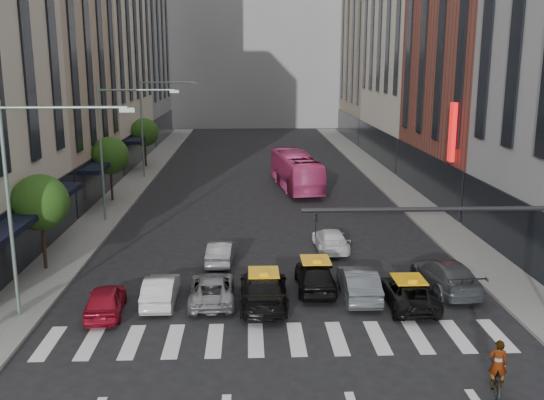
{
  "coord_description": "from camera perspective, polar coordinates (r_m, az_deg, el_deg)",
  "views": [
    {
      "loc": [
        -1.24,
        -20.39,
        10.56
      ],
      "look_at": [
        -0.08,
        8.56,
        4.0
      ],
      "focal_mm": 40.0,
      "sensor_mm": 36.0,
      "label": 1
    }
  ],
  "objects": [
    {
      "name": "taxi_right",
      "position": [
        27.83,
        12.7,
        -8.51
      ],
      "size": [
        2.09,
        4.45,
        1.23
      ],
      "primitive_type": "imported",
      "rotation": [
        0.0,
        0.0,
        3.13
      ],
      "color": "black",
      "rests_on": "ground"
    },
    {
      "name": "building_right_b",
      "position": [
        50.84,
        19.39,
        14.81
      ],
      "size": [
        8.0,
        18.0,
        26.0
      ],
      "primitive_type": "cube",
      "color": "brown",
      "rests_on": "ground"
    },
    {
      "name": "rider",
      "position": [
        21.26,
        20.65,
        -12.45
      ],
      "size": [
        0.68,
        0.55,
        1.63
      ],
      "primitive_type": "imported",
      "rotation": [
        0.0,
        0.0,
        2.84
      ],
      "color": "gray",
      "rests_on": "motorcycle"
    },
    {
      "name": "tree_near",
      "position": [
        32.9,
        -20.97,
        -0.22
      ],
      "size": [
        2.88,
        2.88,
        4.95
      ],
      "color": "black",
      "rests_on": "sidewalk_left"
    },
    {
      "name": "streetlamp_far",
      "position": [
        57.26,
        -11.25,
        7.85
      ],
      "size": [
        5.38,
        0.25,
        9.0
      ],
      "color": "gray",
      "rests_on": "sidewalk_left"
    },
    {
      "name": "tree_far",
      "position": [
        63.65,
        -11.91,
        6.25
      ],
      "size": [
        2.88,
        2.88,
        4.95
      ],
      "color": "black",
      "rests_on": "sidewalk_left"
    },
    {
      "name": "tree_mid",
      "position": [
        48.07,
        -15.01,
        4.06
      ],
      "size": [
        2.88,
        2.88,
        4.95
      ],
      "color": "black",
      "rests_on": "sidewalk_left"
    },
    {
      "name": "car_red",
      "position": [
        27.22,
        -15.41,
        -9.09
      ],
      "size": [
        1.86,
        3.91,
        1.29
      ],
      "primitive_type": "imported",
      "rotation": [
        0.0,
        0.0,
        3.23
      ],
      "color": "maroon",
      "rests_on": "ground"
    },
    {
      "name": "car_silver",
      "position": [
        27.76,
        -5.67,
        -8.3
      ],
      "size": [
        2.21,
        4.49,
        1.23
      ],
      "primitive_type": "imported",
      "rotation": [
        0.0,
        0.0,
        3.18
      ],
      "color": "gray",
      "rests_on": "ground"
    },
    {
      "name": "building_far",
      "position": [
        105.66,
        -1.7,
        16.79
      ],
      "size": [
        30.0,
        10.0,
        36.0
      ],
      "primitive_type": "cube",
      "color": "gray",
      "rests_on": "ground"
    },
    {
      "name": "building_left_d",
      "position": [
        86.94,
        -13.23,
        15.36
      ],
      "size": [
        8.0,
        18.0,
        30.0
      ],
      "primitive_type": "cube",
      "color": "gray",
      "rests_on": "ground"
    },
    {
      "name": "building_left_b",
      "position": [
        50.91,
        -20.95,
        13.56
      ],
      "size": [
        8.0,
        16.0,
        24.0
      ],
      "primitive_type": "cube",
      "color": "tan",
      "rests_on": "ground"
    },
    {
      "name": "motorcycle",
      "position": [
        21.83,
        20.37,
        -15.57
      ],
      "size": [
        1.18,
        1.98,
        0.98
      ],
      "primitive_type": "imported",
      "rotation": [
        0.0,
        0.0,
        2.84
      ],
      "color": "black",
      "rests_on": "ground"
    },
    {
      "name": "car_row2_left",
      "position": [
        32.9,
        -4.82,
        -4.88
      ],
      "size": [
        1.53,
        3.83,
        1.24
      ],
      "primitive_type": "imported",
      "rotation": [
        0.0,
        0.0,
        3.08
      ],
      "color": "gray",
      "rests_on": "ground"
    },
    {
      "name": "bus",
      "position": [
        51.9,
        2.28,
        2.73
      ],
      "size": [
        3.91,
        11.28,
        3.08
      ],
      "primitive_type": "imported",
      "rotation": [
        0.0,
        0.0,
        3.26
      ],
      "color": "#D63F80",
      "rests_on": "ground"
    },
    {
      "name": "car_grey_mid",
      "position": [
        28.32,
        8.15,
        -7.71
      ],
      "size": [
        1.58,
        4.38,
        1.43
      ],
      "primitive_type": "imported",
      "rotation": [
        0.0,
        0.0,
        3.13
      ],
      "color": "#474A4F",
      "rests_on": "ground"
    },
    {
      "name": "car_grey_curb",
      "position": [
        30.13,
        16.04,
        -6.79
      ],
      "size": [
        2.49,
        5.21,
        1.46
      ],
      "primitive_type": "imported",
      "rotation": [
        0.0,
        0.0,
        3.23
      ],
      "color": "#3F4347",
      "rests_on": "ground"
    },
    {
      "name": "liberty_sign",
      "position": [
        42.94,
        16.61,
        6.13
      ],
      "size": [
        0.3,
        0.7,
        4.0
      ],
      "color": "red",
      "rests_on": "ground"
    },
    {
      "name": "building_right_d",
      "position": [
        87.38,
        10.08,
        14.82
      ],
      "size": [
        8.0,
        18.0,
        28.0
      ],
      "primitive_type": "cube",
      "color": "tan",
      "rests_on": "ground"
    },
    {
      "name": "taxi_center",
      "position": [
        28.95,
        4.09,
        -7.09
      ],
      "size": [
        1.81,
        4.4,
        1.49
      ],
      "primitive_type": "imported",
      "rotation": [
        0.0,
        0.0,
        3.13
      ],
      "color": "black",
      "rests_on": "ground"
    },
    {
      "name": "ground",
      "position": [
        22.99,
        1.08,
        -14.58
      ],
      "size": [
        160.0,
        160.0,
        0.0
      ],
      "primitive_type": "plane",
      "color": "black",
      "rests_on": "ground"
    },
    {
      "name": "car_white_front",
      "position": [
        27.88,
        -10.42,
        -8.31
      ],
      "size": [
        1.39,
        3.91,
        1.28
      ],
      "primitive_type": "imported",
      "rotation": [
        0.0,
        0.0,
        3.15
      ],
      "color": "silver",
      "rests_on": "ground"
    },
    {
      "name": "sidewalk_left",
      "position": [
        52.48,
        -13.53,
        0.87
      ],
      "size": [
        3.0,
        96.0,
        0.15
      ],
      "primitive_type": "cube",
      "color": "slate",
      "rests_on": "ground"
    },
    {
      "name": "streetlamp_mid",
      "position": [
        41.6,
        -14.59,
        5.92
      ],
      "size": [
        5.38,
        0.25,
        9.0
      ],
      "color": "gray",
      "rests_on": "sidewalk_left"
    },
    {
      "name": "taxi_left",
      "position": [
        27.21,
        -0.79,
        -8.36
      ],
      "size": [
        2.17,
        5.22,
        1.51
      ],
      "primitive_type": "imported",
      "rotation": [
        0.0,
        0.0,
        3.13
      ],
      "color": "black",
      "rests_on": "ground"
    },
    {
      "name": "sidewalk_right",
      "position": [
        53.02,
        11.65,
        1.08
      ],
      "size": [
        3.0,
        96.0,
        0.15
      ],
      "primitive_type": "cube",
      "color": "slate",
      "rests_on": "ground"
    },
    {
      "name": "car_row2_right",
      "position": [
        35.15,
        5.54,
        -3.73
      ],
      "size": [
        1.86,
        4.33,
        1.24
      ],
      "primitive_type": "imported",
      "rotation": [
        0.0,
        0.0,
        3.17
      ],
      "color": "white",
      "rests_on": "ground"
    },
    {
      "name": "streetlamp_near",
      "position": [
        26.34,
        -21.79,
        1.66
      ],
      "size": [
        5.38,
        0.25,
        9.0
      ],
      "color": "gray",
      "rests_on": "sidewalk_left"
    },
    {
      "name": "traffic_signal",
      "position": [
        22.2,
        21.59,
        -4.08
      ],
      "size": [
        10.1,
        0.2,
        6.0
      ],
      "color": "black",
      "rests_on": "ground"
    }
  ]
}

